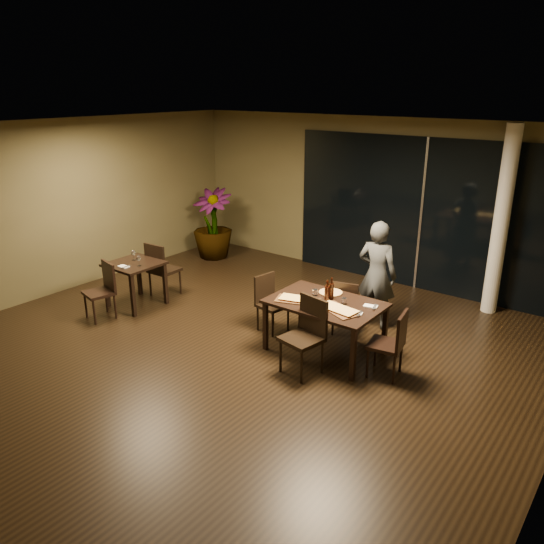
{
  "coord_description": "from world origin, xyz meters",
  "views": [
    {
      "loc": [
        4.45,
        -4.89,
        3.52
      ],
      "look_at": [
        0.2,
        0.65,
        1.05
      ],
      "focal_mm": 35.0,
      "sensor_mm": 36.0,
      "label": 1
    }
  ],
  "objects_px": {
    "chair_main_left": "(269,300)",
    "bottle_b": "(327,292)",
    "chair_main_near": "(307,331)",
    "chair_side_near": "(103,287)",
    "chair_main_right": "(392,341)",
    "chair_side_far": "(161,267)",
    "potted_plant": "(213,224)",
    "bottle_c": "(331,289)",
    "chair_main_far": "(346,305)",
    "bottle_a": "(327,290)",
    "side_table": "(135,270)",
    "main_table": "(325,307)",
    "diner": "(377,275)"
  },
  "relations": [
    {
      "from": "chair_main_far",
      "to": "bottle_a",
      "type": "distance_m",
      "value": 0.7
    },
    {
      "from": "chair_main_near",
      "to": "chair_main_right",
      "type": "height_order",
      "value": "chair_main_near"
    },
    {
      "from": "potted_plant",
      "to": "side_table",
      "type": "bearing_deg",
      "value": -73.69
    },
    {
      "from": "chair_main_left",
      "to": "potted_plant",
      "type": "relative_size",
      "value": 0.58
    },
    {
      "from": "bottle_a",
      "to": "chair_main_right",
      "type": "bearing_deg",
      "value": -6.88
    },
    {
      "from": "chair_main_left",
      "to": "bottle_a",
      "type": "xyz_separation_m",
      "value": [
        1.03,
        -0.05,
        0.42
      ]
    },
    {
      "from": "chair_side_near",
      "to": "potted_plant",
      "type": "bearing_deg",
      "value": 115.94
    },
    {
      "from": "bottle_b",
      "to": "chair_main_left",
      "type": "bearing_deg",
      "value": 173.36
    },
    {
      "from": "chair_side_near",
      "to": "potted_plant",
      "type": "distance_m",
      "value": 3.44
    },
    {
      "from": "chair_main_far",
      "to": "chair_main_left",
      "type": "relative_size",
      "value": 1.0
    },
    {
      "from": "bottle_b",
      "to": "chair_main_right",
      "type": "bearing_deg",
      "value": -2.65
    },
    {
      "from": "chair_main_near",
      "to": "diner",
      "type": "xyz_separation_m",
      "value": [
        0.07,
        1.77,
        0.28
      ]
    },
    {
      "from": "side_table",
      "to": "bottle_a",
      "type": "relative_size",
      "value": 2.78
    },
    {
      "from": "bottle_b",
      "to": "potted_plant",
      "type": "bearing_deg",
      "value": 152.22
    },
    {
      "from": "side_table",
      "to": "chair_main_near",
      "type": "xyz_separation_m",
      "value": [
        3.48,
        -0.07,
        -0.07
      ]
    },
    {
      "from": "chair_main_far",
      "to": "chair_main_left",
      "type": "bearing_deg",
      "value": 13.29
    },
    {
      "from": "chair_side_far",
      "to": "bottle_c",
      "type": "distance_m",
      "value": 3.39
    },
    {
      "from": "chair_main_left",
      "to": "potted_plant",
      "type": "xyz_separation_m",
      "value": [
        -3.14,
        2.09,
        0.26
      ]
    },
    {
      "from": "bottle_a",
      "to": "chair_main_near",
      "type": "bearing_deg",
      "value": -80.76
    },
    {
      "from": "bottle_c",
      "to": "chair_side_near",
      "type": "bearing_deg",
      "value": -159.88
    },
    {
      "from": "chair_main_far",
      "to": "potted_plant",
      "type": "xyz_separation_m",
      "value": [
        -4.16,
        1.58,
        0.26
      ]
    },
    {
      "from": "main_table",
      "to": "bottle_c",
      "type": "distance_m",
      "value": 0.26
    },
    {
      "from": "chair_main_far",
      "to": "diner",
      "type": "distance_m",
      "value": 0.69
    },
    {
      "from": "bottle_a",
      "to": "potted_plant",
      "type": "bearing_deg",
      "value": 152.84
    },
    {
      "from": "chair_main_right",
      "to": "bottle_c",
      "type": "height_order",
      "value": "bottle_c"
    },
    {
      "from": "main_table",
      "to": "side_table",
      "type": "relative_size",
      "value": 1.88
    },
    {
      "from": "bottle_c",
      "to": "main_table",
      "type": "bearing_deg",
      "value": -94.27
    },
    {
      "from": "diner",
      "to": "chair_main_far",
      "type": "bearing_deg",
      "value": 67.25
    },
    {
      "from": "main_table",
      "to": "chair_main_far",
      "type": "bearing_deg",
      "value": 93.31
    },
    {
      "from": "chair_main_left",
      "to": "bottle_b",
      "type": "xyz_separation_m",
      "value": [
        1.07,
        -0.13,
        0.43
      ]
    },
    {
      "from": "side_table",
      "to": "potted_plant",
      "type": "relative_size",
      "value": 0.54
    },
    {
      "from": "main_table",
      "to": "chair_side_far",
      "type": "relative_size",
      "value": 1.54
    },
    {
      "from": "chair_main_right",
      "to": "chair_side_far",
      "type": "height_order",
      "value": "chair_side_far"
    },
    {
      "from": "side_table",
      "to": "bottle_c",
      "type": "height_order",
      "value": "bottle_c"
    },
    {
      "from": "chair_main_near",
      "to": "bottle_c",
      "type": "height_order",
      "value": "bottle_c"
    },
    {
      "from": "main_table",
      "to": "chair_side_far",
      "type": "bearing_deg",
      "value": 179.67
    },
    {
      "from": "chair_side_near",
      "to": "bottle_a",
      "type": "xyz_separation_m",
      "value": [
        3.38,
        1.2,
        0.39
      ]
    },
    {
      "from": "side_table",
      "to": "chair_main_left",
      "type": "bearing_deg",
      "value": 14.86
    },
    {
      "from": "potted_plant",
      "to": "bottle_a",
      "type": "bearing_deg",
      "value": -27.16
    },
    {
      "from": "chair_side_near",
      "to": "chair_main_far",
      "type": "bearing_deg",
      "value": 40.32
    },
    {
      "from": "chair_main_near",
      "to": "main_table",
      "type": "bearing_deg",
      "value": 108.75
    },
    {
      "from": "chair_main_near",
      "to": "chair_side_near",
      "type": "height_order",
      "value": "chair_main_near"
    },
    {
      "from": "chair_main_far",
      "to": "diner",
      "type": "relative_size",
      "value": 0.52
    },
    {
      "from": "potted_plant",
      "to": "bottle_c",
      "type": "relative_size",
      "value": 4.76
    },
    {
      "from": "chair_main_far",
      "to": "chair_main_left",
      "type": "xyz_separation_m",
      "value": [
        -1.02,
        -0.52,
        -0.0
      ]
    },
    {
      "from": "main_table",
      "to": "chair_main_left",
      "type": "distance_m",
      "value": 1.08
    },
    {
      "from": "chair_main_right",
      "to": "diner",
      "type": "distance_m",
      "value": 1.55
    },
    {
      "from": "chair_main_near",
      "to": "chair_side_far",
      "type": "bearing_deg",
      "value": -179.21
    },
    {
      "from": "side_table",
      "to": "chair_main_right",
      "type": "height_order",
      "value": "chair_main_right"
    },
    {
      "from": "potted_plant",
      "to": "bottle_a",
      "type": "height_order",
      "value": "potted_plant"
    }
  ]
}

